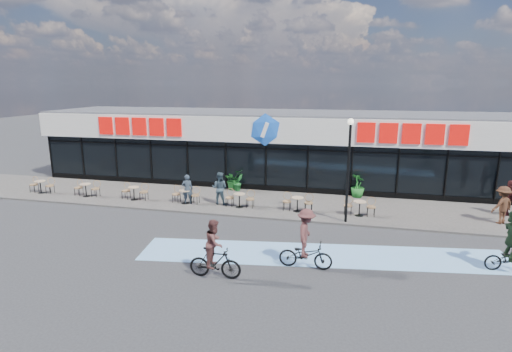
{
  "coord_description": "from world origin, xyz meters",
  "views": [
    {
      "loc": [
        4.75,
        -15.91,
        6.42
      ],
      "look_at": [
        0.21,
        3.5,
        1.78
      ],
      "focal_mm": 28.0,
      "sensor_mm": 36.0,
      "label": 1
    }
  ],
  "objects_px": {
    "pedestrian_c": "(502,205)",
    "pedestrian_b": "(509,198)",
    "bistro_set_0": "(42,185)",
    "patron_right": "(220,188)",
    "patron_left": "(187,189)",
    "lamp_post": "(349,161)",
    "cyclist_a": "(306,244)",
    "potted_plant_mid": "(238,182)",
    "potted_plant_left": "(233,180)",
    "potted_plant_right": "(358,186)"
  },
  "relations": [
    {
      "from": "cyclist_a",
      "to": "lamp_post",
      "type": "bearing_deg",
      "value": 75.2
    },
    {
      "from": "pedestrian_c",
      "to": "cyclist_a",
      "type": "distance_m",
      "value": 10.51
    },
    {
      "from": "pedestrian_b",
      "to": "patron_right",
      "type": "bearing_deg",
      "value": 86.67
    },
    {
      "from": "potted_plant_mid",
      "to": "patron_left",
      "type": "xyz_separation_m",
      "value": [
        -1.95,
        -3.16,
        0.29
      ]
    },
    {
      "from": "bistro_set_0",
      "to": "patron_right",
      "type": "bearing_deg",
      "value": 1.37
    },
    {
      "from": "potted_plant_left",
      "to": "pedestrian_b",
      "type": "xyz_separation_m",
      "value": [
        14.47,
        -1.62,
        0.26
      ]
    },
    {
      "from": "lamp_post",
      "to": "patron_right",
      "type": "height_order",
      "value": "lamp_post"
    },
    {
      "from": "bistro_set_0",
      "to": "pedestrian_b",
      "type": "relative_size",
      "value": 0.88
    },
    {
      "from": "patron_left",
      "to": "cyclist_a",
      "type": "height_order",
      "value": "cyclist_a"
    },
    {
      "from": "patron_right",
      "to": "lamp_post",
      "type": "bearing_deg",
      "value": 170.12
    },
    {
      "from": "potted_plant_mid",
      "to": "cyclist_a",
      "type": "xyz_separation_m",
      "value": [
        5.04,
        -9.22,
        0.3
      ]
    },
    {
      "from": "patron_left",
      "to": "potted_plant_left",
      "type": "bearing_deg",
      "value": -133.24
    },
    {
      "from": "potted_plant_mid",
      "to": "bistro_set_0",
      "type": "bearing_deg",
      "value": -164.7
    },
    {
      "from": "potted_plant_right",
      "to": "patron_right",
      "type": "xyz_separation_m",
      "value": [
        -7.2,
        -3.05,
        0.2
      ]
    },
    {
      "from": "lamp_post",
      "to": "pedestrian_b",
      "type": "relative_size",
      "value": 2.75
    },
    {
      "from": "lamp_post",
      "to": "patron_right",
      "type": "relative_size",
      "value": 2.75
    },
    {
      "from": "patron_left",
      "to": "pedestrian_b",
      "type": "bearing_deg",
      "value": 167.81
    },
    {
      "from": "potted_plant_mid",
      "to": "patron_left",
      "type": "bearing_deg",
      "value": -121.75
    },
    {
      "from": "potted_plant_left",
      "to": "patron_left",
      "type": "distance_m",
      "value": 3.75
    },
    {
      "from": "pedestrian_b",
      "to": "pedestrian_c",
      "type": "xyz_separation_m",
      "value": [
        -0.74,
        -1.4,
        0.01
      ]
    },
    {
      "from": "potted_plant_mid",
      "to": "patron_right",
      "type": "bearing_deg",
      "value": -95.13
    },
    {
      "from": "bistro_set_0",
      "to": "patron_left",
      "type": "bearing_deg",
      "value": -0.54
    },
    {
      "from": "patron_left",
      "to": "cyclist_a",
      "type": "distance_m",
      "value": 9.26
    },
    {
      "from": "potted_plant_left",
      "to": "bistro_set_0",
      "type": "bearing_deg",
      "value": -162.96
    },
    {
      "from": "bistro_set_0",
      "to": "patron_right",
      "type": "relative_size",
      "value": 0.88
    },
    {
      "from": "patron_right",
      "to": "pedestrian_c",
      "type": "xyz_separation_m",
      "value": [
        13.6,
        0.04,
        0.01
      ]
    },
    {
      "from": "patron_right",
      "to": "cyclist_a",
      "type": "relative_size",
      "value": 0.8
    },
    {
      "from": "patron_left",
      "to": "bistro_set_0",
      "type": "bearing_deg",
      "value": -19.08
    },
    {
      "from": "bistro_set_0",
      "to": "patron_left",
      "type": "xyz_separation_m",
      "value": [
        9.26,
        -0.09,
        0.35
      ]
    },
    {
      "from": "potted_plant_mid",
      "to": "potted_plant_left",
      "type": "bearing_deg",
      "value": 147.01
    },
    {
      "from": "bistro_set_0",
      "to": "pedestrian_b",
      "type": "xyz_separation_m",
      "value": [
        25.3,
        1.7,
        0.42
      ]
    },
    {
      "from": "lamp_post",
      "to": "patron_left",
      "type": "height_order",
      "value": "lamp_post"
    },
    {
      "from": "potted_plant_mid",
      "to": "pedestrian_c",
      "type": "relative_size",
      "value": 0.58
    },
    {
      "from": "cyclist_a",
      "to": "potted_plant_right",
      "type": "bearing_deg",
      "value": 78.6
    },
    {
      "from": "patron_right",
      "to": "cyclist_a",
      "type": "distance_m",
      "value": 8.32
    },
    {
      "from": "patron_left",
      "to": "cyclist_a",
      "type": "bearing_deg",
      "value": 120.55
    },
    {
      "from": "potted_plant_left",
      "to": "pedestrian_b",
      "type": "height_order",
      "value": "pedestrian_b"
    },
    {
      "from": "lamp_post",
      "to": "pedestrian_c",
      "type": "distance_m",
      "value": 7.38
    },
    {
      "from": "potted_plant_right",
      "to": "pedestrian_b",
      "type": "relative_size",
      "value": 0.76
    },
    {
      "from": "lamp_post",
      "to": "bistro_set_0",
      "type": "distance_m",
      "value": 17.79
    },
    {
      "from": "bistro_set_0",
      "to": "potted_plant_right",
      "type": "distance_m",
      "value": 18.47
    },
    {
      "from": "pedestrian_c",
      "to": "lamp_post",
      "type": "bearing_deg",
      "value": -21.92
    },
    {
      "from": "potted_plant_mid",
      "to": "potted_plant_right",
      "type": "bearing_deg",
      "value": 1.96
    },
    {
      "from": "pedestrian_c",
      "to": "pedestrian_b",
      "type": "bearing_deg",
      "value": -151.2
    },
    {
      "from": "bistro_set_0",
      "to": "patron_right",
      "type": "xyz_separation_m",
      "value": [
        10.96,
        0.26,
        0.42
      ]
    },
    {
      "from": "patron_left",
      "to": "pedestrian_c",
      "type": "distance_m",
      "value": 15.3
    },
    {
      "from": "pedestrian_c",
      "to": "bistro_set_0",
      "type": "bearing_deg",
      "value": -32.67
    },
    {
      "from": "bistro_set_0",
      "to": "cyclist_a",
      "type": "distance_m",
      "value": 17.39
    },
    {
      "from": "lamp_post",
      "to": "potted_plant_right",
      "type": "height_order",
      "value": "lamp_post"
    },
    {
      "from": "lamp_post",
      "to": "cyclist_a",
      "type": "xyz_separation_m",
      "value": [
        -1.33,
        -5.04,
        -2.07
      ]
    }
  ]
}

